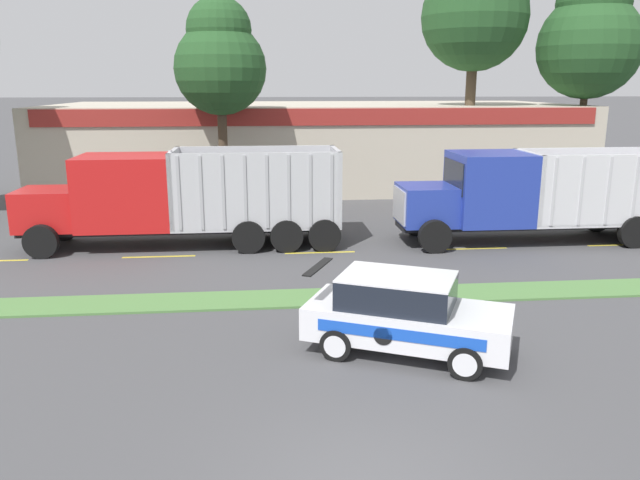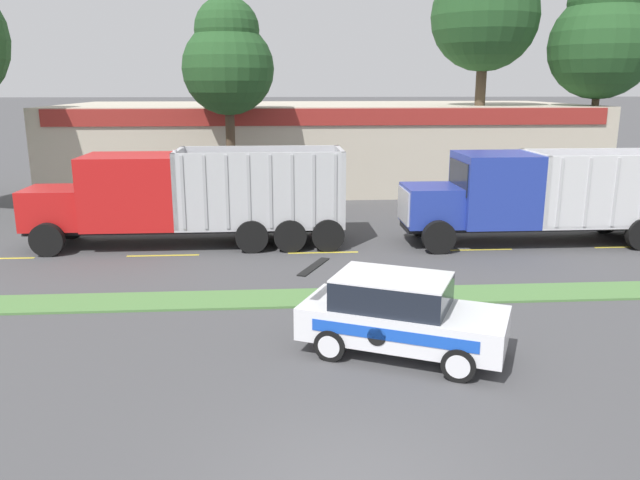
% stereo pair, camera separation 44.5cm
% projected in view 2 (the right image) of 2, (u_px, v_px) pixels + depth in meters
% --- Properties ---
extents(grass_verge, '(120.00, 1.41, 0.06)m').
position_uv_depth(grass_verge, '(316.00, 298.00, 16.68)').
color(grass_verge, '#517F42').
rests_on(grass_verge, ground_plane).
extents(centre_line_3, '(2.40, 0.14, 0.01)m').
position_uv_depth(centre_line_3, '(163.00, 255.00, 20.91)').
color(centre_line_3, yellow).
rests_on(centre_line_3, ground_plane).
extents(centre_line_4, '(2.40, 0.14, 0.01)m').
position_uv_depth(centre_line_4, '(323.00, 253.00, 21.28)').
color(centre_line_4, yellow).
rests_on(centre_line_4, ground_plane).
extents(centre_line_5, '(2.40, 0.14, 0.01)m').
position_uv_depth(centre_line_5, '(478.00, 250.00, 21.64)').
color(centre_line_5, yellow).
rests_on(centre_line_5, ground_plane).
extents(centre_line_6, '(2.40, 0.14, 0.01)m').
position_uv_depth(centre_line_6, '(628.00, 247.00, 22.01)').
color(centre_line_6, yellow).
rests_on(centre_line_6, ground_plane).
extents(dump_truck_lead, '(11.08, 2.78, 3.47)m').
position_uv_depth(dump_truck_lead, '(161.00, 199.00, 21.88)').
color(dump_truck_lead, black).
rests_on(dump_truck_lead, ground_plane).
extents(dump_truck_mid, '(11.39, 2.84, 3.27)m').
position_uv_depth(dump_truck_mid, '(531.00, 198.00, 22.24)').
color(dump_truck_mid, black).
rests_on(dump_truck_mid, ground_plane).
extents(rally_car, '(4.61, 3.43, 1.73)m').
position_uv_depth(rally_car, '(400.00, 314.00, 13.11)').
color(rally_car, white).
rests_on(rally_car, ground_plane).
extents(store_building_backdrop, '(28.71, 12.10, 4.52)m').
position_uv_depth(store_building_backdrop, '(323.00, 144.00, 36.15)').
color(store_building_backdrop, '#BCB29E').
rests_on(store_building_backdrop, ground_plane).
extents(tree_behind_left, '(4.08, 4.08, 9.33)m').
position_uv_depth(tree_behind_left, '(228.00, 60.00, 27.54)').
color(tree_behind_left, '#473828').
rests_on(tree_behind_left, ground_plane).
extents(tree_behind_right, '(5.40, 5.40, 12.96)m').
position_uv_depth(tree_behind_right, '(486.00, 6.00, 31.17)').
color(tree_behind_right, '#473828').
rests_on(tree_behind_right, ground_plane).
extents(tree_behind_far_right, '(5.23, 5.23, 11.38)m').
position_uv_depth(tree_behind_far_right, '(602.00, 36.00, 31.23)').
color(tree_behind_far_right, '#473828').
rests_on(tree_behind_far_right, ground_plane).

